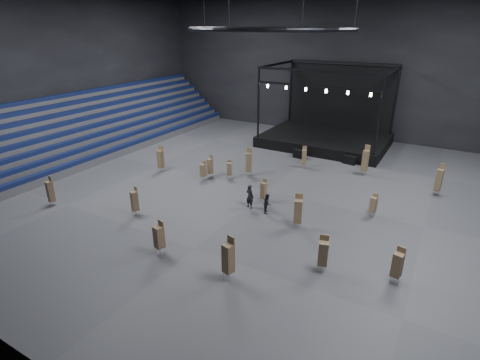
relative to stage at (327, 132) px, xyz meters
The scene contains 28 objects.
floor 16.30m from the stage, 90.00° to the right, with size 50.00×50.00×0.00m, color #464749.
wall_back 8.93m from the stage, 90.00° to the left, with size 50.00×0.20×18.00m, color black.
wall_left 30.75m from the stage, 147.00° to the right, with size 0.20×42.00×18.00m, color black.
bleachers_left 28.10m from the stage, 144.71° to the right, with size 7.20×40.00×6.40m.
stage is the anchor object (origin of this frame).
truss_ring 19.93m from the stage, 90.00° to the right, with size 12.30×12.30×5.15m.
flight_case_left 6.57m from the stage, 99.19° to the right, with size 1.10×0.55×0.73m, color black.
flight_case_mid 6.78m from the stage, 96.89° to the right, with size 1.32×0.66×0.88m, color black.
flight_case_right 7.37m from the stage, 53.15° to the right, with size 1.32×0.66×0.88m, color black.
chair_stack_0 16.05m from the stage, 105.53° to the right, with size 0.55×0.55×1.81m.
chair_stack_1 18.72m from the stage, 61.69° to the right, with size 0.51×0.51×1.81m.
chair_stack_2 14.21m from the stage, 102.66° to the right, with size 0.62×0.62×2.68m.
chair_stack_3 21.44m from the stage, 77.43° to the right, with size 0.69×0.69×2.58m.
chair_stack_4 28.27m from the stage, 93.15° to the right, with size 0.65×0.65×2.24m.
chair_stack_5 17.13m from the stage, 110.71° to the right, with size 0.56×0.56×2.13m.
chair_stack_6 26.59m from the stage, 63.97° to the right, with size 0.60×0.60×2.20m.
chair_stack_7 16.10m from the stage, 37.71° to the right, with size 0.53×0.53×2.74m.
chair_stack_8 9.31m from the stage, 85.92° to the right, with size 0.56×0.56×2.22m.
chair_stack_9 10.39m from the stage, 52.33° to the right, with size 0.56×0.56×2.93m.
chair_stack_10 20.47m from the stage, 122.47° to the right, with size 0.54×0.54×2.59m.
chair_stack_11 18.36m from the stage, 87.79° to the right, with size 0.46×0.46×1.98m.
chair_stack_12 28.44m from the stage, 82.98° to the right, with size 0.65×0.65×2.65m.
chair_stack_13 26.11m from the stage, 72.62° to the right, with size 0.68×0.68×2.29m.
chair_stack_14 26.03m from the stage, 104.71° to the right, with size 0.60×0.60×2.28m.
chair_stack_15 30.46m from the stage, 116.29° to the right, with size 0.51×0.51×2.46m.
chair_stack_16 18.07m from the stage, 110.07° to the right, with size 0.50×0.50×1.82m.
man_center 19.83m from the stage, 89.27° to the right, with size 0.70×0.46×1.93m, color black.
crew_member 19.95m from the stage, 84.83° to the right, with size 0.74×0.58×1.52m, color black.
Camera 1 is at (12.75, -26.78, 13.25)m, focal length 28.00 mm.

